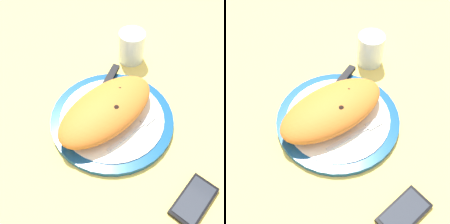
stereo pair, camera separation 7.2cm
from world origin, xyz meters
The scene contains 7 objects.
ground_plane centered at (0.00, 0.00, -1.50)cm, with size 150.00×150.00×3.00cm, color #EACC60.
plate centered at (0.00, 0.00, 0.85)cm, with size 31.42×31.42×1.77cm.
calzone centered at (-1.02, 0.94, 4.93)cm, with size 29.27×16.43×6.31cm.
fork centered at (1.06, -6.99, 1.97)cm, with size 15.79×3.56×0.40cm.
knife centered at (6.86, 8.03, 2.25)cm, with size 23.05×9.54×1.20cm.
smartphone centered at (-4.89, -27.15, 0.56)cm, with size 11.46×6.16×1.16cm.
water_glass centered at (21.77, 11.05, 4.08)cm, with size 7.67×7.67×9.50cm.
Camera 2 is at (-28.04, -33.38, 60.57)cm, focal length 46.13 mm.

